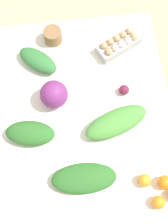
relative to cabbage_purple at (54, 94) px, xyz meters
The scene contains 13 objects.
ground_plane 0.81m from the cabbage_purple, 122.88° to the right, with size 8.00×8.00×0.00m, color #C6B289.
dining_table 0.25m from the cabbage_purple, 122.88° to the right, with size 1.31×1.03×0.70m.
cabbage_purple is the anchor object (origin of this frame).
egg_carton 0.53m from the cabbage_purple, 53.84° to the right, with size 0.23×0.30×0.09m.
paper_bag 0.42m from the cabbage_purple, ahead, with size 0.11×0.11×0.09m, color olive.
greens_bunch_chard 0.50m from the cabbage_purple, 166.40° to the right, with size 0.35×0.17×0.08m, color #2D6B28.
greens_bunch_dandelion 0.26m from the cabbage_purple, 143.57° to the left, with size 0.27×0.14×0.10m, color #2D6B28.
greens_bunch_scallion 0.39m from the cabbage_purple, 120.60° to the right, with size 0.37×0.15×0.10m, color #4C933D.
greens_bunch_beet_tops 0.27m from the cabbage_purple, 17.83° to the left, with size 0.26×0.12×0.09m, color #337538.
beet_root 0.42m from the cabbage_purple, 89.52° to the right, with size 0.06×0.06×0.06m, color maroon.
orange_0 0.82m from the cabbage_purple, 143.14° to the right, with size 0.07×0.07×0.07m, color orange.
orange_1 0.69m from the cabbage_purple, 140.65° to the right, with size 0.07×0.07×0.07m, color orange.
orange_3 0.78m from the cabbage_purple, 135.66° to the right, with size 0.08×0.08×0.08m, color orange.
Camera 1 is at (-0.62, 0.07, 2.42)m, focal length 50.00 mm.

